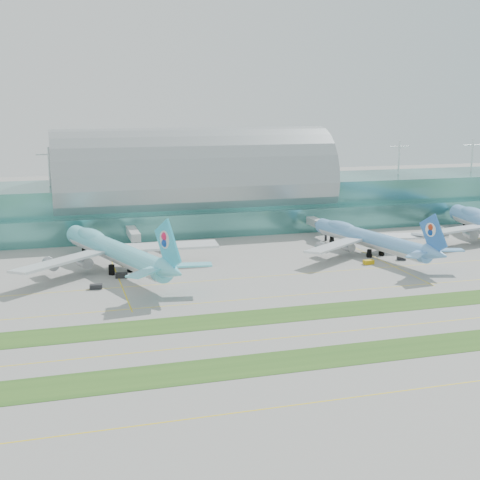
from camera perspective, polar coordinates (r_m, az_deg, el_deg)
name	(u,v)px	position (r m, az deg, el deg)	size (l,w,h in m)	color
ground	(298,316)	(175.03, 4.99, -6.49)	(700.00, 700.00, 0.00)	gray
terminal	(194,195)	(292.80, -3.98, 3.89)	(340.00, 69.10, 36.00)	#3D7A75
grass_strip_near	(344,355)	(150.81, 8.83, -9.67)	(420.00, 12.00, 0.08)	#2D591E
grass_strip_far	(295,314)	(176.79, 4.76, -6.28)	(420.00, 12.00, 0.08)	#2D591E
taxiline_a	(387,393)	(134.44, 12.47, -12.62)	(420.00, 0.35, 0.01)	yellow
taxiline_b	(319,334)	(162.77, 6.76, -7.97)	(420.00, 0.35, 0.01)	yellow
taxiline_c	(276,297)	(191.13, 3.06, -4.86)	(420.00, 0.35, 0.01)	yellow
taxiline_d	(253,277)	(211.24, 1.12, -3.20)	(420.00, 0.35, 0.01)	yellow
airliner_b	(114,250)	(222.08, -10.70, -0.81)	(68.25, 79.40, 22.58)	#68D3E6
airliner_c	(369,238)	(245.62, 10.91, 0.19)	(61.29, 70.62, 19.63)	#68A8E6
gse_c	(96,287)	(202.94, -12.19, -3.91)	(3.62, 1.99, 1.39)	black
gse_d	(122,275)	(213.62, -10.06, -2.99)	(3.79, 1.82, 1.60)	black
gse_e	(369,262)	(231.81, 10.92, -1.86)	(3.51, 2.01, 1.43)	#CB9E0B
gse_f	(401,258)	(240.14, 13.60, -1.51)	(2.97, 1.76, 1.41)	black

